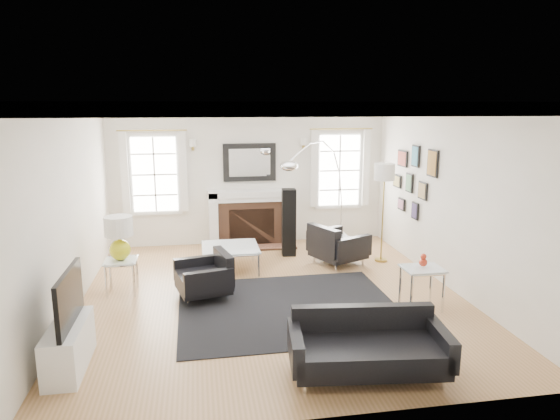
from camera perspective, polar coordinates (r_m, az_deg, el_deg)
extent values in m
plane|color=#996E40|center=(7.51, -0.92, -9.74)|extent=(6.00, 6.00, 0.00)
cube|color=silver|center=(10.05, -3.51, 4.06)|extent=(5.50, 0.04, 2.80)
cube|color=silver|center=(4.26, 5.11, -6.93)|extent=(5.50, 0.04, 2.80)
cube|color=silver|center=(7.24, -23.01, 0.04)|extent=(0.04, 6.00, 2.80)
cube|color=silver|center=(7.99, 18.95, 1.38)|extent=(0.04, 6.00, 2.80)
cube|color=white|center=(6.98, -0.99, 12.15)|extent=(5.50, 6.00, 0.02)
cube|color=white|center=(6.98, -0.99, 11.66)|extent=(5.50, 6.00, 0.12)
cube|color=white|center=(9.96, -7.62, -1.07)|extent=(0.18, 0.38, 1.10)
cube|color=white|center=(10.11, 0.90, -0.76)|extent=(0.18, 0.38, 1.10)
cube|color=white|center=(9.91, -3.36, 1.90)|extent=(1.70, 0.38, 0.12)
cube|color=white|center=(9.93, -3.35, 1.33)|extent=(1.50, 0.34, 0.10)
cube|color=brown|center=(10.05, -3.33, -1.45)|extent=(1.30, 0.30, 0.90)
cube|color=black|center=(9.97, -3.26, -1.97)|extent=(0.90, 0.10, 0.76)
cube|color=brown|center=(9.90, -3.13, -4.23)|extent=(1.70, 0.50, 0.04)
cube|color=black|center=(9.98, -3.50, 5.46)|extent=(1.05, 0.06, 0.75)
cube|color=white|center=(9.94, -3.48, 5.43)|extent=(0.82, 0.02, 0.55)
cube|color=white|center=(9.99, -14.13, 3.97)|extent=(1.00, 0.05, 1.60)
cube|color=white|center=(9.96, -14.14, 3.95)|extent=(0.84, 0.02, 1.44)
cube|color=white|center=(9.95, -17.35, 4.04)|extent=(0.14, 0.05, 1.55)
cube|color=white|center=(9.86, -10.99, 4.30)|extent=(0.14, 0.05, 1.55)
cube|color=white|center=(10.37, 6.76, 4.53)|extent=(1.00, 0.05, 1.60)
cube|color=white|center=(10.34, 6.80, 4.51)|extent=(0.84, 0.02, 1.44)
cube|color=white|center=(10.13, 3.92, 4.69)|extent=(0.14, 0.05, 1.55)
cube|color=white|center=(10.43, 9.83, 4.76)|extent=(0.14, 0.05, 1.55)
cube|color=black|center=(8.44, 17.06, 5.13)|extent=(0.03, 0.34, 0.44)
cube|color=#A46F2B|center=(8.43, 16.95, 5.13)|extent=(0.01, 0.29, 0.39)
cube|color=black|center=(9.02, 15.25, 5.96)|extent=(0.03, 0.28, 0.38)
cube|color=teal|center=(9.01, 15.14, 5.96)|extent=(0.01, 0.23, 0.33)
cube|color=black|center=(9.53, 13.84, 5.73)|extent=(0.03, 0.40, 0.30)
cube|color=#A63F33|center=(9.52, 13.74, 5.73)|extent=(0.01, 0.35, 0.25)
cube|color=black|center=(8.77, 15.99, 2.14)|extent=(0.03, 0.30, 0.30)
cube|color=#9B7D46|center=(8.77, 15.89, 2.13)|extent=(0.01, 0.25, 0.25)
cube|color=black|center=(9.26, 14.56, 3.02)|extent=(0.03, 0.26, 0.34)
cube|color=#518759|center=(9.25, 14.46, 3.02)|extent=(0.01, 0.21, 0.29)
cube|color=black|center=(9.76, 13.25, 3.24)|extent=(0.03, 0.32, 0.24)
cube|color=#A38F46|center=(9.76, 13.15, 3.24)|extent=(0.01, 0.27, 0.19)
cube|color=black|center=(9.07, 15.18, -0.08)|extent=(0.03, 0.24, 0.30)
cube|color=#3B2C59|center=(9.06, 15.08, -0.09)|extent=(0.01, 0.19, 0.25)
cube|color=black|center=(9.61, 13.70, 0.65)|extent=(0.03, 0.28, 0.22)
cube|color=#9C5B73|center=(9.60, 13.61, 0.65)|extent=(0.01, 0.23, 0.17)
cube|color=white|center=(5.95, -22.99, -14.17)|extent=(0.35, 1.00, 0.50)
cube|color=black|center=(5.73, -22.95, -9.22)|extent=(0.05, 1.00, 0.58)
cube|color=black|center=(7.08, 0.99, -11.07)|extent=(3.04, 2.55, 0.01)
cube|color=black|center=(5.46, 10.07, -15.92)|extent=(1.62, 0.90, 0.26)
cube|color=black|center=(5.66, 9.37, -12.69)|extent=(1.56, 0.29, 0.43)
cube|color=black|center=(5.30, 1.79, -15.38)|extent=(0.20, 0.74, 0.33)
cube|color=black|center=(5.63, 17.89, -14.27)|extent=(0.20, 0.74, 0.33)
cube|color=black|center=(7.44, -8.79, -8.07)|extent=(0.85, 0.85, 0.26)
cube|color=black|center=(7.45, -6.46, -6.38)|extent=(0.28, 0.71, 0.44)
cube|color=black|center=(7.73, -9.46, -6.48)|extent=(0.71, 0.26, 0.34)
cube|color=black|center=(7.08, -8.11, -8.18)|extent=(0.71, 0.26, 0.34)
cube|color=black|center=(8.92, 6.67, -4.44)|extent=(1.02, 1.02, 0.29)
cube|color=black|center=(8.65, 4.96, -3.47)|extent=(0.44, 0.76, 0.48)
cube|color=black|center=(8.62, 8.37, -4.28)|extent=(0.75, 0.43, 0.37)
cube|color=black|center=(9.18, 5.12, -3.20)|extent=(0.75, 0.43, 0.37)
cube|color=silver|center=(8.51, -5.72, -4.24)|extent=(0.95, 0.95, 0.02)
cylinder|color=silver|center=(8.14, -8.55, -6.55)|extent=(0.04, 0.04, 0.42)
cylinder|color=silver|center=(8.19, -2.43, -6.30)|extent=(0.04, 0.04, 0.42)
cylinder|color=silver|center=(8.97, -8.66, -4.81)|extent=(0.04, 0.04, 0.42)
cylinder|color=silver|center=(9.02, -3.12, -4.59)|extent=(0.04, 0.04, 0.42)
cube|color=silver|center=(7.81, -17.73, -5.52)|extent=(0.47, 0.47, 0.02)
cylinder|color=silver|center=(7.73, -19.26, -7.74)|extent=(0.04, 0.04, 0.52)
cylinder|color=silver|center=(7.68, -16.36, -7.70)|extent=(0.04, 0.04, 0.52)
cylinder|color=silver|center=(8.10, -18.81, -6.82)|extent=(0.04, 0.04, 0.52)
cylinder|color=silver|center=(8.04, -16.04, -6.77)|extent=(0.04, 0.04, 0.52)
cube|color=silver|center=(7.13, 16.00, -6.44)|extent=(0.54, 0.45, 0.02)
cylinder|color=silver|center=(6.97, 14.79, -9.30)|extent=(0.04, 0.04, 0.59)
cylinder|color=silver|center=(7.17, 18.18, -8.91)|extent=(0.04, 0.04, 0.59)
cylinder|color=silver|center=(7.29, 13.59, -8.28)|extent=(0.04, 0.04, 0.59)
cylinder|color=silver|center=(7.48, 16.86, -7.95)|extent=(0.04, 0.04, 0.59)
sphere|color=#C9CA19|center=(7.76, -17.81, -4.36)|extent=(0.31, 0.31, 0.31)
cylinder|color=#C9CA19|center=(7.72, -17.88, -3.25)|extent=(0.04, 0.04, 0.12)
cylinder|color=white|center=(7.67, -17.98, -1.76)|extent=(0.41, 0.41, 0.29)
sphere|color=#B32C16|center=(7.10, 16.04, -5.78)|extent=(0.11, 0.11, 0.11)
sphere|color=#B32C16|center=(7.08, 16.07, -5.13)|extent=(0.08, 0.08, 0.08)
cube|color=silver|center=(10.29, 6.94, -3.26)|extent=(0.23, 0.37, 0.18)
ellipsoid|color=silver|center=(8.62, 1.04, 5.07)|extent=(0.31, 0.31, 0.19)
cylinder|color=#A58B39|center=(9.27, 11.45, -5.61)|extent=(0.22, 0.22, 0.03)
cylinder|color=#A58B39|center=(9.07, 11.65, -0.98)|extent=(0.03, 0.03, 1.57)
cylinder|color=white|center=(8.92, 11.87, 4.29)|extent=(0.36, 0.36, 0.29)
cube|color=black|center=(9.28, 1.02, -1.43)|extent=(0.27, 0.27, 1.26)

